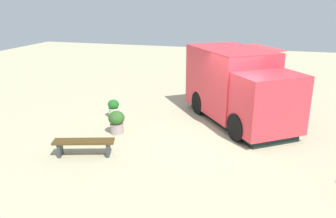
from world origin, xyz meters
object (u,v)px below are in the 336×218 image
object	(u,v)px
food_truck	(238,88)
planter_flowering_far	(117,121)
planter_flowering_near	(114,108)
plaza_bench	(84,144)

from	to	relation	value
food_truck	planter_flowering_far	bearing A→B (deg)	121.96
planter_flowering_near	plaza_bench	size ratio (longest dim) A/B	0.39
food_truck	plaza_bench	size ratio (longest dim) A/B	2.88
food_truck	planter_flowering_near	xyz separation A→B (m)	(-0.85, 4.43, -0.86)
food_truck	planter_flowering_near	bearing A→B (deg)	100.86
planter_flowering_near	planter_flowering_far	world-z (taller)	planter_flowering_far
food_truck	planter_flowering_near	world-z (taller)	food_truck
planter_flowering_far	plaza_bench	bearing A→B (deg)	173.69
planter_flowering_far	plaza_bench	world-z (taller)	planter_flowering_far
food_truck	planter_flowering_far	size ratio (longest dim) A/B	6.55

